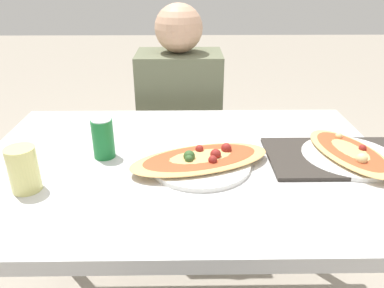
{
  "coord_description": "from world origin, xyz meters",
  "views": [
    {
      "loc": [
        0.01,
        -1.02,
        1.32
      ],
      "look_at": [
        0.02,
        -0.01,
        0.84
      ],
      "focal_mm": 35.0,
      "sensor_mm": 36.0,
      "label": 1
    }
  ],
  "objects_px": {
    "person_seated": "(180,110)",
    "pizza_second": "(349,154)",
    "drink_glass": "(23,169)",
    "dining_table": "(184,181)",
    "chair_far_seated": "(181,138)",
    "pizza_main": "(201,160)",
    "soda_can": "(103,138)"
  },
  "relations": [
    {
      "from": "person_seated",
      "to": "pizza_second",
      "type": "xyz_separation_m",
      "value": [
        0.53,
        -0.65,
        0.1
      ]
    },
    {
      "from": "person_seated",
      "to": "drink_glass",
      "type": "bearing_deg",
      "value": 64.09
    },
    {
      "from": "drink_glass",
      "to": "dining_table",
      "type": "bearing_deg",
      "value": 21.04
    },
    {
      "from": "drink_glass",
      "to": "chair_far_seated",
      "type": "bearing_deg",
      "value": 66.91
    },
    {
      "from": "chair_far_seated",
      "to": "pizza_main",
      "type": "relative_size",
      "value": 1.91
    },
    {
      "from": "dining_table",
      "to": "soda_can",
      "type": "distance_m",
      "value": 0.29
    },
    {
      "from": "person_seated",
      "to": "pizza_main",
      "type": "relative_size",
      "value": 2.56
    },
    {
      "from": "drink_glass",
      "to": "soda_can",
      "type": "bearing_deg",
      "value": 47.89
    },
    {
      "from": "dining_table",
      "to": "pizza_second",
      "type": "bearing_deg",
      "value": -0.09
    },
    {
      "from": "person_seated",
      "to": "drink_glass",
      "type": "xyz_separation_m",
      "value": [
        -0.39,
        -0.81,
        0.14
      ]
    },
    {
      "from": "soda_can",
      "to": "pizza_second",
      "type": "bearing_deg",
      "value": -2.12
    },
    {
      "from": "soda_can",
      "to": "dining_table",
      "type": "bearing_deg",
      "value": -6.27
    },
    {
      "from": "pizza_main",
      "to": "soda_can",
      "type": "height_order",
      "value": "soda_can"
    },
    {
      "from": "person_seated",
      "to": "pizza_second",
      "type": "height_order",
      "value": "person_seated"
    },
    {
      "from": "chair_far_seated",
      "to": "pizza_main",
      "type": "distance_m",
      "value": 0.86
    },
    {
      "from": "chair_far_seated",
      "to": "soda_can",
      "type": "bearing_deg",
      "value": 73.07
    },
    {
      "from": "soda_can",
      "to": "drink_glass",
      "type": "distance_m",
      "value": 0.25
    },
    {
      "from": "chair_far_seated",
      "to": "drink_glass",
      "type": "bearing_deg",
      "value": 66.91
    },
    {
      "from": "pizza_main",
      "to": "soda_can",
      "type": "xyz_separation_m",
      "value": [
        -0.3,
        0.07,
        0.04
      ]
    },
    {
      "from": "person_seated",
      "to": "soda_can",
      "type": "distance_m",
      "value": 0.68
    },
    {
      "from": "dining_table",
      "to": "chair_far_seated",
      "type": "bearing_deg",
      "value": 91.79
    },
    {
      "from": "soda_can",
      "to": "pizza_second",
      "type": "xyz_separation_m",
      "value": [
        0.76,
        -0.03,
        -0.04
      ]
    },
    {
      "from": "soda_can",
      "to": "pizza_main",
      "type": "bearing_deg",
      "value": -12.52
    },
    {
      "from": "soda_can",
      "to": "chair_far_seated",
      "type": "bearing_deg",
      "value": 73.07
    },
    {
      "from": "soda_can",
      "to": "drink_glass",
      "type": "height_order",
      "value": "soda_can"
    },
    {
      "from": "person_seated",
      "to": "pizza_main",
      "type": "height_order",
      "value": "person_seated"
    },
    {
      "from": "drink_glass",
      "to": "pizza_main",
      "type": "bearing_deg",
      "value": 14.59
    },
    {
      "from": "chair_far_seated",
      "to": "pizza_main",
      "type": "xyz_separation_m",
      "value": [
        0.07,
        -0.8,
        0.3
      ]
    },
    {
      "from": "dining_table",
      "to": "pizza_main",
      "type": "height_order",
      "value": "pizza_main"
    },
    {
      "from": "chair_far_seated",
      "to": "soda_can",
      "type": "height_order",
      "value": "soda_can"
    },
    {
      "from": "person_seated",
      "to": "soda_can",
      "type": "height_order",
      "value": "person_seated"
    },
    {
      "from": "pizza_main",
      "to": "chair_far_seated",
      "type": "bearing_deg",
      "value": 95.25
    }
  ]
}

